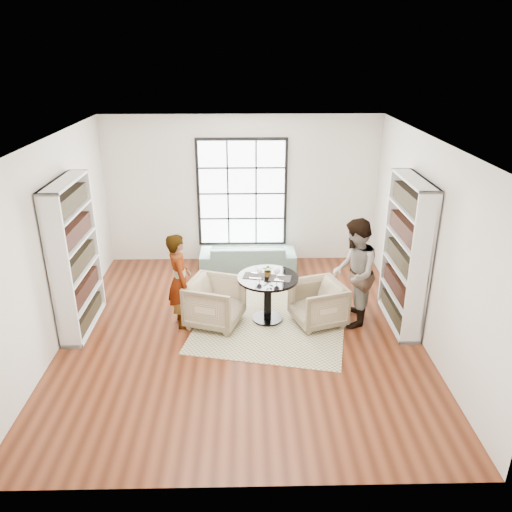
{
  "coord_description": "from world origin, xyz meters",
  "views": [
    {
      "loc": [
        0.07,
        -6.81,
        4.18
      ],
      "look_at": [
        0.23,
        0.4,
        1.15
      ],
      "focal_mm": 35.0,
      "sensor_mm": 36.0,
      "label": 1
    }
  ],
  "objects_px": {
    "sofa": "(248,256)",
    "person_left": "(180,280)",
    "pedestal_table": "(268,289)",
    "person_right": "(354,273)",
    "wine_glass_left": "(259,271)",
    "wine_glass_right": "(277,271)",
    "flower_centerpiece": "(268,270)",
    "armchair_left": "(215,302)",
    "armchair_right": "(318,303)"
  },
  "relations": [
    {
      "from": "pedestal_table",
      "to": "sofa",
      "type": "xyz_separation_m",
      "value": [
        -0.31,
        2.05,
        -0.29
      ]
    },
    {
      "from": "flower_centerpiece",
      "to": "armchair_left",
      "type": "bearing_deg",
      "value": -172.3
    },
    {
      "from": "sofa",
      "to": "person_right",
      "type": "height_order",
      "value": "person_right"
    },
    {
      "from": "sofa",
      "to": "person_left",
      "type": "xyz_separation_m",
      "value": [
        -1.09,
        -2.14,
        0.5
      ]
    },
    {
      "from": "person_left",
      "to": "wine_glass_right",
      "type": "relative_size",
      "value": 7.35
    },
    {
      "from": "armchair_left",
      "to": "pedestal_table",
      "type": "bearing_deg",
      "value": -65.35
    },
    {
      "from": "sofa",
      "to": "flower_centerpiece",
      "type": "xyz_separation_m",
      "value": [
        0.32,
        -2.02,
        0.61
      ]
    },
    {
      "from": "wine_glass_left",
      "to": "flower_centerpiece",
      "type": "bearing_deg",
      "value": 31.75
    },
    {
      "from": "pedestal_table",
      "to": "armchair_right",
      "type": "bearing_deg",
      "value": -8.12
    },
    {
      "from": "person_left",
      "to": "flower_centerpiece",
      "type": "relative_size",
      "value": 7.48
    },
    {
      "from": "sofa",
      "to": "armchair_left",
      "type": "bearing_deg",
      "value": 75.39
    },
    {
      "from": "wine_glass_left",
      "to": "sofa",
      "type": "bearing_deg",
      "value": 94.64
    },
    {
      "from": "wine_glass_right",
      "to": "person_right",
      "type": "bearing_deg",
      "value": 0.33
    },
    {
      "from": "armchair_right",
      "to": "wine_glass_left",
      "type": "height_order",
      "value": "wine_glass_left"
    },
    {
      "from": "armchair_left",
      "to": "person_right",
      "type": "xyz_separation_m",
      "value": [
        2.21,
        -0.02,
        0.51
      ]
    },
    {
      "from": "person_right",
      "to": "wine_glass_left",
      "type": "xyz_separation_m",
      "value": [
        -1.49,
        0.05,
        0.03
      ]
    },
    {
      "from": "armchair_left",
      "to": "person_left",
      "type": "xyz_separation_m",
      "value": [
        -0.55,
        0.0,
        0.4
      ]
    },
    {
      "from": "armchair_left",
      "to": "person_right",
      "type": "height_order",
      "value": "person_right"
    },
    {
      "from": "flower_centerpiece",
      "to": "wine_glass_left",
      "type": "bearing_deg",
      "value": -148.25
    },
    {
      "from": "armchair_left",
      "to": "wine_glass_right",
      "type": "relative_size",
      "value": 3.95
    },
    {
      "from": "sofa",
      "to": "wine_glass_right",
      "type": "bearing_deg",
      "value": 101.2
    },
    {
      "from": "pedestal_table",
      "to": "armchair_left",
      "type": "distance_m",
      "value": 0.88
    },
    {
      "from": "wine_glass_right",
      "to": "flower_centerpiece",
      "type": "xyz_separation_m",
      "value": [
        -0.13,
        0.14,
        -0.05
      ]
    },
    {
      "from": "pedestal_table",
      "to": "wine_glass_right",
      "type": "bearing_deg",
      "value": -41.79
    },
    {
      "from": "person_left",
      "to": "wine_glass_right",
      "type": "bearing_deg",
      "value": -106.64
    },
    {
      "from": "person_right",
      "to": "flower_centerpiece",
      "type": "bearing_deg",
      "value": -83.96
    },
    {
      "from": "armchair_right",
      "to": "flower_centerpiece",
      "type": "xyz_separation_m",
      "value": [
        -0.8,
        0.14,
        0.53
      ]
    },
    {
      "from": "armchair_left",
      "to": "wine_glass_right",
      "type": "distance_m",
      "value": 1.13
    },
    {
      "from": "wine_glass_right",
      "to": "armchair_right",
      "type": "bearing_deg",
      "value": 0.61
    },
    {
      "from": "sofa",
      "to": "person_left",
      "type": "bearing_deg",
      "value": 62.56
    },
    {
      "from": "person_right",
      "to": "wine_glass_left",
      "type": "bearing_deg",
      "value": -79.97
    },
    {
      "from": "sofa",
      "to": "person_right",
      "type": "xyz_separation_m",
      "value": [
        1.67,
        -2.16,
        0.61
      ]
    },
    {
      "from": "person_right",
      "to": "wine_glass_left",
      "type": "distance_m",
      "value": 1.49
    },
    {
      "from": "person_left",
      "to": "wine_glass_right",
      "type": "height_order",
      "value": "person_left"
    },
    {
      "from": "person_left",
      "to": "wine_glass_left",
      "type": "height_order",
      "value": "person_left"
    },
    {
      "from": "armchair_right",
      "to": "person_left",
      "type": "height_order",
      "value": "person_left"
    },
    {
      "from": "armchair_left",
      "to": "person_left",
      "type": "bearing_deg",
      "value": 108.37
    },
    {
      "from": "person_right",
      "to": "wine_glass_right",
      "type": "xyz_separation_m",
      "value": [
        -1.22,
        -0.01,
        0.05
      ]
    },
    {
      "from": "sofa",
      "to": "person_left",
      "type": "relative_size",
      "value": 1.23
    },
    {
      "from": "flower_centerpiece",
      "to": "wine_glass_right",
      "type": "bearing_deg",
      "value": -48.05
    },
    {
      "from": "wine_glass_left",
      "to": "person_right",
      "type": "bearing_deg",
      "value": -1.82
    },
    {
      "from": "pedestal_table",
      "to": "person_right",
      "type": "height_order",
      "value": "person_right"
    },
    {
      "from": "sofa",
      "to": "wine_glass_left",
      "type": "xyz_separation_m",
      "value": [
        0.17,
        -2.11,
        0.64
      ]
    },
    {
      "from": "armchair_right",
      "to": "armchair_left",
      "type": "bearing_deg",
      "value": -108.63
    },
    {
      "from": "person_right",
      "to": "person_left",
      "type": "bearing_deg",
      "value": -78.59
    },
    {
      "from": "pedestal_table",
      "to": "armchair_right",
      "type": "distance_m",
      "value": 0.84
    },
    {
      "from": "armchair_left",
      "to": "wine_glass_left",
      "type": "relative_size",
      "value": 4.48
    },
    {
      "from": "sofa",
      "to": "armchair_left",
      "type": "distance_m",
      "value": 2.21
    },
    {
      "from": "armchair_left",
      "to": "wine_glass_left",
      "type": "distance_m",
      "value": 0.89
    },
    {
      "from": "armchair_right",
      "to": "wine_glass_right",
      "type": "height_order",
      "value": "wine_glass_right"
    }
  ]
}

